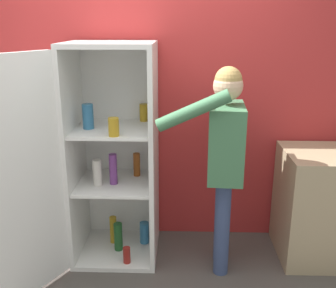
# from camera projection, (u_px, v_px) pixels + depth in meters

# --- Properties ---
(wall_back) EXTENTS (7.00, 0.06, 2.55)m
(wall_back) POSITION_uv_depth(u_px,v_px,m) (140.00, 92.00, 3.25)
(wall_back) COLOR #B72D2D
(wall_back) RESTS_ON ground_plane
(refrigerator) EXTENTS (1.01, 1.18, 1.70)m
(refrigerator) POSITION_uv_depth(u_px,v_px,m) (98.00, 159.00, 2.97)
(refrigerator) COLOR white
(refrigerator) RESTS_ON ground_plane
(person) EXTENTS (0.63, 0.57, 1.55)m
(person) POSITION_uv_depth(u_px,v_px,m) (224.00, 148.00, 2.81)
(person) COLOR #384770
(person) RESTS_ON ground_plane
(counter) EXTENTS (0.77, 0.61, 0.88)m
(counter) POSITION_uv_depth(u_px,v_px,m) (330.00, 205.00, 3.12)
(counter) COLOR tan
(counter) RESTS_ON ground_plane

